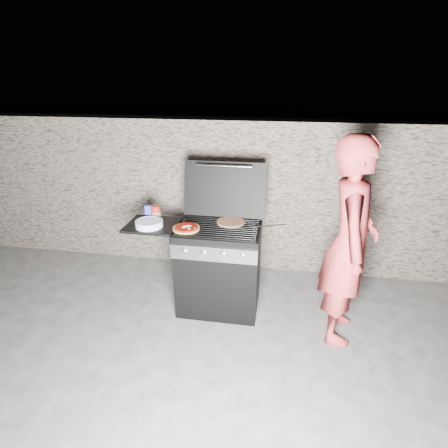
% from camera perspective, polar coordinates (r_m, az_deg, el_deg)
% --- Properties ---
extents(ground, '(50.00, 50.00, 0.00)m').
position_cam_1_polar(ground, '(3.81, -0.76, -13.17)').
color(ground, '#403C39').
extents(stone_wall, '(8.00, 0.35, 1.80)m').
position_cam_1_polar(stone_wall, '(4.33, 1.65, 4.87)').
color(stone_wall, gray).
rests_on(stone_wall, ground).
extents(gas_grill, '(1.34, 0.79, 0.91)m').
position_cam_1_polar(gas_grill, '(3.61, -4.74, -6.91)').
color(gas_grill, black).
rests_on(gas_grill, ground).
extents(pizza_topped, '(0.33, 0.33, 0.03)m').
position_cam_1_polar(pizza_topped, '(3.33, -6.18, -0.63)').
color(pizza_topped, tan).
rests_on(pizza_topped, gas_grill).
extents(pizza_plain, '(0.35, 0.35, 0.01)m').
position_cam_1_polar(pizza_plain, '(3.46, 1.11, 0.35)').
color(pizza_plain, tan).
rests_on(pizza_plain, gas_grill).
extents(sauce_jar, '(0.11, 0.11, 0.14)m').
position_cam_1_polar(sauce_jar, '(3.62, -11.03, 1.89)').
color(sauce_jar, maroon).
rests_on(sauce_jar, gas_grill).
extents(blue_carton, '(0.07, 0.04, 0.14)m').
position_cam_1_polar(blue_carton, '(3.64, -12.20, 1.92)').
color(blue_carton, '#2C3CAD').
rests_on(blue_carton, gas_grill).
extents(plate_stack, '(0.27, 0.27, 0.06)m').
position_cam_1_polar(plate_stack, '(3.46, -12.12, 0.07)').
color(plate_stack, white).
rests_on(plate_stack, gas_grill).
extents(person, '(0.53, 0.73, 1.86)m').
position_cam_1_polar(person, '(3.18, 19.77, -3.04)').
color(person, '#AE3336').
rests_on(person, ground).
extents(tongs, '(0.43, 0.04, 0.09)m').
position_cam_1_polar(tongs, '(3.29, 6.47, -0.36)').
color(tongs, black).
rests_on(tongs, gas_grill).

